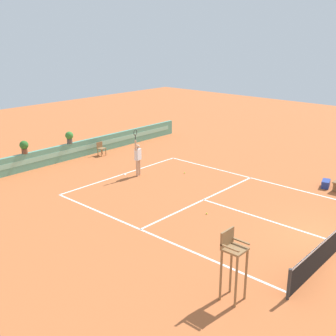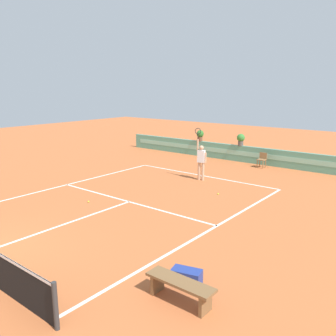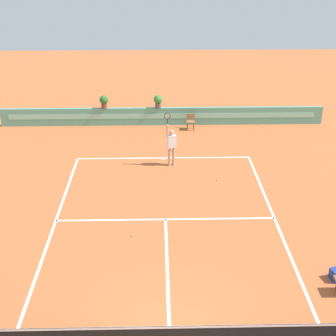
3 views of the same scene
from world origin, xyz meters
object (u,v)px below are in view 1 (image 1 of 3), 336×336
tennis_ball_near_baseline (184,173)px  gear_bag (326,184)px  tennis_player (138,157)px  potted_plant_left (24,146)px  tennis_ball_mid_court (207,213)px  ball_kid_chair (101,148)px  umpire_chair (232,257)px  potted_plant_centre (69,137)px

tennis_ball_near_baseline → gear_bag: bearing=-65.1°
tennis_player → potted_plant_left: size_ratio=3.57×
tennis_player → tennis_ball_mid_court: bearing=-105.1°
ball_kid_chair → tennis_ball_near_baseline: (0.78, -6.17, -0.44)m
tennis_ball_near_baseline → potted_plant_left: potted_plant_left is taller
tennis_ball_mid_court → umpire_chair: bearing=-136.5°
gear_bag → tennis_player: 9.69m
umpire_chair → tennis_ball_near_baseline: bearing=46.5°
ball_kid_chair → tennis_ball_near_baseline: bearing=-82.8°
tennis_ball_near_baseline → tennis_player: bearing=140.5°
tennis_ball_near_baseline → potted_plant_centre: bearing=110.3°
tennis_ball_near_baseline → potted_plant_left: bearing=128.7°
tennis_player → tennis_ball_near_baseline: 2.73m
tennis_ball_near_baseline → umpire_chair: bearing=-133.5°
tennis_ball_mid_court → potted_plant_left: potted_plant_left is taller
ball_kid_chair → tennis_player: tennis_player is taller
gear_bag → potted_plant_centre: bearing=112.6°
potted_plant_left → tennis_ball_near_baseline: bearing=-51.3°
ball_kid_chair → potted_plant_centre: (-1.77, 0.73, 0.93)m
gear_bag → tennis_ball_mid_court: (-6.60, 2.46, -0.15)m
tennis_ball_mid_court → potted_plant_left: bearing=100.3°
umpire_chair → tennis_ball_near_baseline: size_ratio=31.47×
ball_kid_chair → gear_bag: 13.37m
tennis_ball_near_baseline → potted_plant_left: (-5.53, 6.90, 1.38)m
ball_kid_chair → tennis_ball_mid_court: size_ratio=12.50×
gear_bag → tennis_player: bearing=121.4°
tennis_ball_near_baseline → potted_plant_centre: 7.49m
gear_bag → tennis_ball_mid_court: size_ratio=10.29×
umpire_chair → gear_bag: (10.87, 1.60, -1.16)m
umpire_chair → tennis_player: (5.84, 9.83, -0.29)m
tennis_player → potted_plant_centre: 5.34m
umpire_chair → tennis_player: 11.44m
ball_kid_chair → potted_plant_left: bearing=171.3°
tennis_ball_near_baseline → tennis_ball_mid_court: (-3.52, -4.16, 0.00)m
potted_plant_left → tennis_ball_mid_court: bearing=-79.7°
tennis_ball_mid_court → potted_plant_left: 11.33m
umpire_chair → ball_kid_chair: (7.02, 14.39, -0.86)m
umpire_chair → tennis_ball_mid_court: (4.27, 4.06, -1.31)m
umpire_chair → potted_plant_centre: umpire_chair is taller
potted_plant_centre → potted_plant_left: 2.98m
potted_plant_centre → umpire_chair: bearing=-109.1°
gear_bag → potted_plant_centre: (-5.63, 13.53, 1.23)m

